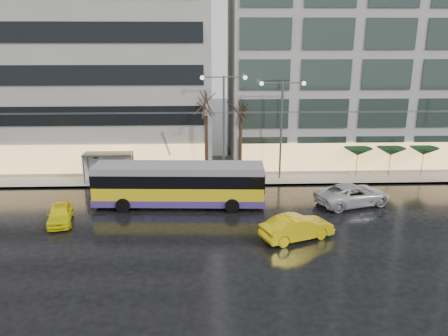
{
  "coord_description": "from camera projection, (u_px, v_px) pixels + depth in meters",
  "views": [
    {
      "loc": [
        0.61,
        -26.34,
        11.81
      ],
      "look_at": [
        1.8,
        5.0,
        2.79
      ],
      "focal_mm": 35.0,
      "sensor_mm": 36.0,
      "label": 1
    }
  ],
  "objects": [
    {
      "name": "kerb",
      "position": [
        224.0,
        185.0,
        37.28
      ],
      "size": [
        80.0,
        0.1,
        0.15
      ],
      "primitive_type": "cube",
      "color": "slate",
      "rests_on": "ground"
    },
    {
      "name": "parasol_c",
      "position": [
        424.0,
        151.0,
        39.15
      ],
      "size": [
        2.5,
        2.5,
        2.65
      ],
      "color": "#595B60",
      "rests_on": "sidewalk"
    },
    {
      "name": "pedestrian_b",
      "position": [
        132.0,
        174.0,
        37.12
      ],
      "size": [
        1.06,
        0.98,
        1.76
      ],
      "color": "black",
      "rests_on": "sidewalk"
    },
    {
      "name": "parasol_b",
      "position": [
        391.0,
        151.0,
        39.04
      ],
      "size": [
        2.5,
        2.5,
        2.65
      ],
      "color": "#595B60",
      "rests_on": "sidewalk"
    },
    {
      "name": "trolleybus",
      "position": [
        179.0,
        186.0,
        32.4
      ],
      "size": [
        12.67,
        5.19,
        5.82
      ],
      "color": "yellow",
      "rests_on": "ground"
    },
    {
      "name": "street_lamp_near",
      "position": [
        224.0,
        113.0,
        37.32
      ],
      "size": [
        3.96,
        0.36,
        9.03
      ],
      "color": "#595B60",
      "rests_on": "sidewalk"
    },
    {
      "name": "catenary",
      "position": [
        213.0,
        141.0,
        35.02
      ],
      "size": [
        42.24,
        5.12,
        7.0
      ],
      "color": "#595B60",
      "rests_on": "ground"
    },
    {
      "name": "pedestrian_c",
      "position": [
        97.0,
        166.0,
        38.86
      ],
      "size": [
        1.29,
        1.04,
        2.11
      ],
      "color": "black",
      "rests_on": "sidewalk"
    },
    {
      "name": "bus_shelter",
      "position": [
        105.0,
        160.0,
        37.95
      ],
      "size": [
        4.2,
        1.6,
        2.51
      ],
      "color": "#595B60",
      "rests_on": "sidewalk"
    },
    {
      "name": "taxi_a",
      "position": [
        60.0,
        214.0,
        29.58
      ],
      "size": [
        2.32,
        4.04,
        1.29
      ],
      "primitive_type": "imported",
      "rotation": [
        0.0,
        0.0,
        0.22
      ],
      "color": "#FEED0D",
      "rests_on": "ground"
    },
    {
      "name": "tree_a",
      "position": [
        206.0,
        100.0,
        37.16
      ],
      "size": [
        3.2,
        3.2,
        8.4
      ],
      "color": "black",
      "rests_on": "sidewalk"
    },
    {
      "name": "sidewalk",
      "position": [
        222.0,
        169.0,
        42.03
      ],
      "size": [
        80.0,
        10.0,
        0.15
      ],
      "primitive_type": "cube",
      "color": "gray",
      "rests_on": "ground"
    },
    {
      "name": "building_left",
      "position": [
        39.0,
        50.0,
        43.11
      ],
      "size": [
        34.0,
        14.0,
        22.0
      ],
      "primitive_type": "cube",
      "color": "#9D9B96",
      "rests_on": "sidewalk"
    },
    {
      "name": "building_right",
      "position": [
        389.0,
        34.0,
        43.98
      ],
      "size": [
        32.0,
        14.0,
        25.0
      ],
      "primitive_type": "cube",
      "color": "#9D9B96",
      "rests_on": "sidewalk"
    },
    {
      "name": "parasol_a",
      "position": [
        358.0,
        152.0,
        38.93
      ],
      "size": [
        2.5,
        2.5,
        2.65
      ],
      "color": "#595B60",
      "rests_on": "sidewalk"
    },
    {
      "name": "tree_b",
      "position": [
        241.0,
        108.0,
        37.65
      ],
      "size": [
        3.2,
        3.2,
        7.7
      ],
      "color": "black",
      "rests_on": "sidewalk"
    },
    {
      "name": "sedan_silver",
      "position": [
        353.0,
        195.0,
        32.87
      ],
      "size": [
        6.25,
        4.17,
        1.59
      ],
      "primitive_type": "imported",
      "rotation": [
        0.0,
        0.0,
        1.86
      ],
      "color": "silver",
      "rests_on": "ground"
    },
    {
      "name": "pedestrian_a",
      "position": [
        130.0,
        168.0,
        36.9
      ],
      "size": [
        1.21,
        1.22,
        2.19
      ],
      "color": "black",
      "rests_on": "sidewalk"
    },
    {
      "name": "street_lamp_far",
      "position": [
        282.0,
        116.0,
        37.58
      ],
      "size": [
        3.96,
        0.36,
        8.53
      ],
      "color": "#595B60",
      "rests_on": "sidewalk"
    },
    {
      "name": "taxi_b",
      "position": [
        297.0,
        227.0,
        27.11
      ],
      "size": [
        4.92,
        3.24,
        1.53
      ],
      "primitive_type": "imported",
      "rotation": [
        0.0,
        0.0,
        1.95
      ],
      "color": "yellow",
      "rests_on": "ground"
    },
    {
      "name": "ground",
      "position": [
        199.0,
        230.0,
        28.53
      ],
      "size": [
        140.0,
        140.0,
        0.0
      ],
      "primitive_type": "plane",
      "color": "black",
      "rests_on": "ground"
    }
  ]
}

